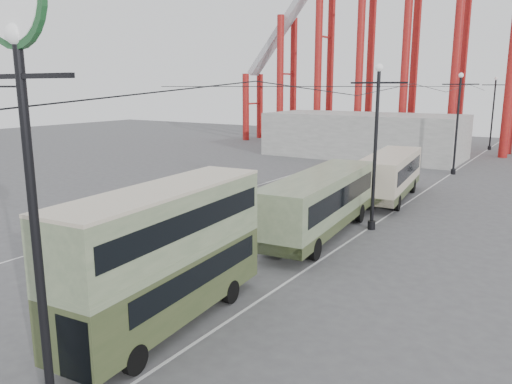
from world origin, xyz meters
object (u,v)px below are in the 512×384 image
Objects in this scene: double_decker_bus at (166,250)px; single_decker_cream at (390,174)px; lamp_post_near at (23,99)px; pedestrian at (286,229)px; single_decker_green at (320,201)px.

double_decker_bus is 23.60m from single_decker_cream.
lamp_post_near is 6.79× the size of pedestrian.
pedestrian is at bearing -114.90° from single_decker_green.
single_decker_cream is (0.10, 23.58, -0.85)m from double_decker_bus.
double_decker_bus reaches higher than pedestrian.
pedestrian is (-1.17, -13.33, -1.08)m from single_decker_cream.
single_decker_cream is at bearing 93.30° from lamp_post_near.
single_decker_cream is at bearing 84.55° from double_decker_bus.
lamp_post_near is at bearing 56.73° from pedestrian.
lamp_post_near is 1.17× the size of double_decker_bus.
double_decker_bus is 12.61m from single_decker_green.
single_decker_green is 11.00m from single_decker_cream.
double_decker_bus is 0.75× the size of single_decker_green.
lamp_post_near reaches higher than single_decker_green.
single_decker_green is at bearing 96.36° from lamp_post_near.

